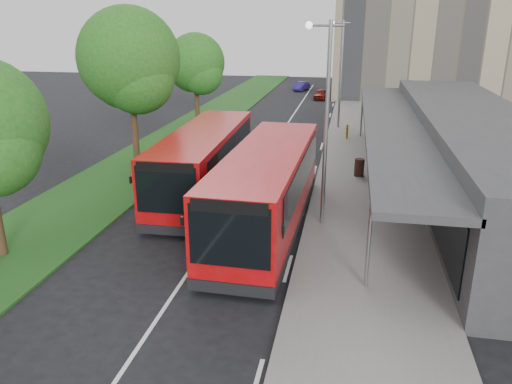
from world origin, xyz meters
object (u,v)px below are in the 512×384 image
tree_mid (130,65)px  tree_far (196,67)px  car_far (302,86)px  bollard (347,132)px  lamp_post_near (325,113)px  litter_bin (359,167)px  bus_main (267,190)px  bus_second (204,162)px  lamp_post_far (340,68)px  car_near (321,94)px

tree_mid → tree_far: 12.05m
tree_mid → car_far: tree_mid is taller
bollard → lamp_post_near: bearing=-92.9°
litter_bin → bus_main: bearing=-115.9°
bus_second → car_far: 39.31m
bus_main → car_far: (-2.97, 42.96, -1.16)m
bus_main → lamp_post_far: bearing=85.5°
car_near → litter_bin: bearing=-78.0°
bus_second → tree_mid: bearing=141.0°
litter_bin → bollard: bearing=95.1°
litter_bin → car_near: size_ratio=0.29×
bus_second → car_near: 32.87m
tree_far → lamp_post_near: (11.13, -19.05, 0.01)m
tree_mid → bus_second: 7.87m
bus_second → car_far: size_ratio=3.54×
bus_main → litter_bin: size_ratio=12.48×
litter_bin → car_far: litter_bin is taller
car_near → bus_second: bearing=-91.9°
tree_mid → lamp_post_near: bearing=-32.4°
lamp_post_far → car_far: size_ratio=2.51×
tree_far → bollard: size_ratio=7.37×
car_near → lamp_post_near: bearing=-82.1°
tree_far → bollard: 12.97m
bus_main → bus_second: bearing=136.5°
bus_second → bollard: bus_second is taller
bus_main → litter_bin: bearing=65.4°
lamp_post_near → litter_bin: (1.63, 7.04, -4.10)m
lamp_post_far → bollard: bearing=-78.1°
tree_mid → tree_far: tree_mid is taller
bus_main → tree_far: bearing=115.9°
tree_mid → tree_far: (0.00, 12.00, -1.08)m
tree_far → litter_bin: 17.99m
car_far → lamp_post_far: bearing=-61.7°
tree_far → lamp_post_near: bearing=-59.7°
car_far → lamp_post_near: bearing=-67.7°
litter_bin → car_far: (-6.72, 35.24, -0.09)m
tree_far → bus_main: tree_far is taller
bus_second → car_far: bearing=87.3°
tree_mid → lamp_post_far: bearing=49.3°
tree_far → litter_bin: tree_far is taller
car_near → bollard: bearing=-76.7°
tree_mid → litter_bin: 13.76m
bus_main → bus_second: size_ratio=1.04×
litter_bin → car_near: bearing=97.8°
tree_mid → bollard: (11.95, 9.02, -5.14)m
lamp_post_far → litter_bin: bearing=-82.8°
litter_bin → tree_mid: bearing=179.9°
bus_second → car_near: bus_second is taller
lamp_post_near → bollard: lamp_post_near is taller
bus_second → car_near: (3.53, 32.66, -1.07)m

